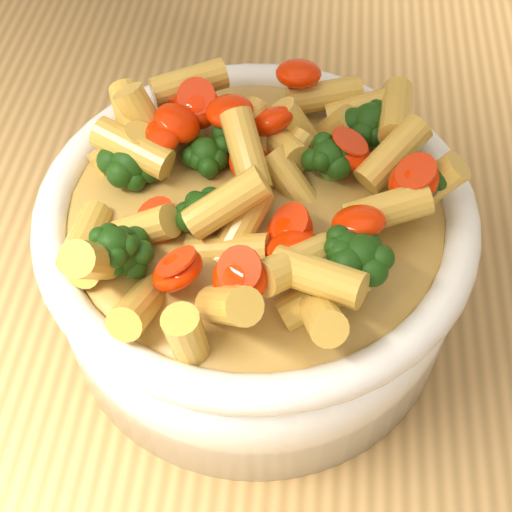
{
  "coord_description": "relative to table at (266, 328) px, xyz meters",
  "views": [
    {
      "loc": [
        0.02,
        -0.33,
        1.33
      ],
      "look_at": [
        -0.0,
        -0.04,
        0.96
      ],
      "focal_mm": 50.0,
      "sensor_mm": 36.0,
      "label": 1
    }
  ],
  "objects": [
    {
      "name": "pasta_salad",
      "position": [
        -0.0,
        -0.04,
        0.23
      ],
      "size": [
        0.21,
        0.21,
        0.05
      ],
      "color": "#F3C54C",
      "rests_on": "serving_bowl"
    },
    {
      "name": "table",
      "position": [
        0.0,
        0.0,
        0.0
      ],
      "size": [
        1.2,
        0.8,
        0.9
      ],
      "color": "tan",
      "rests_on": "ground"
    },
    {
      "name": "serving_bowl",
      "position": [
        -0.0,
        -0.04,
        0.16
      ],
      "size": [
        0.27,
        0.27,
        0.12
      ],
      "color": "white",
      "rests_on": "table"
    }
  ]
}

